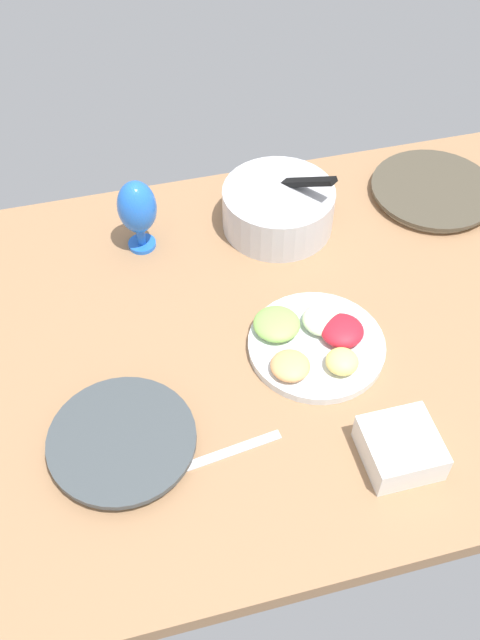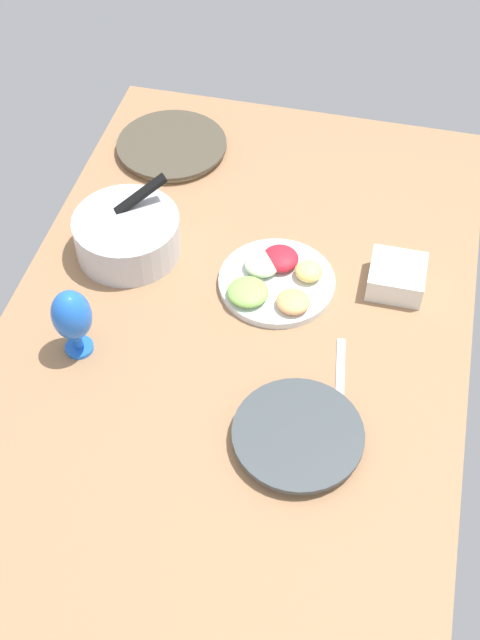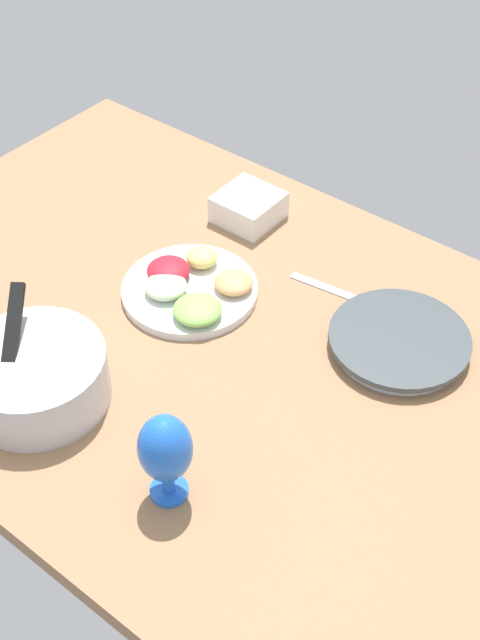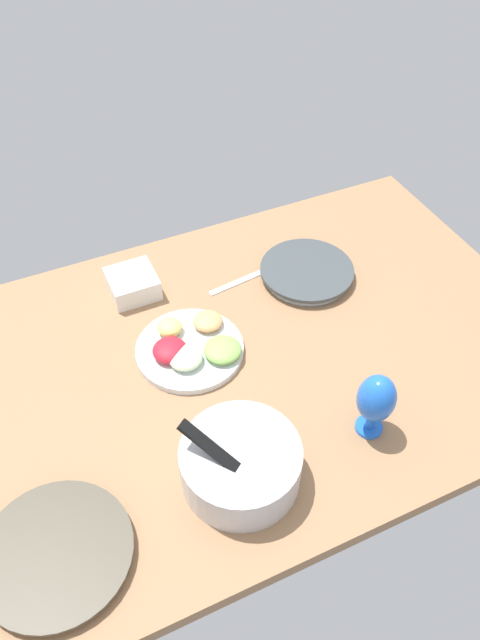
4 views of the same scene
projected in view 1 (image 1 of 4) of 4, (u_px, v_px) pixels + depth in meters
The scene contains 8 objects.
ground_plane at pixel (251, 341), 146.53cm from camera, with size 160.00×104.00×4.00cm, color #99704C.
dinner_plate_left at pixel (122, 442), 126.89cm from camera, with size 26.41×26.41×3.07cm.
dinner_plate_right at pixel (433, 191), 172.59cm from camera, with size 29.90×29.90×2.45cm.
mixing_bowl at pixel (278, 207), 162.41cm from camera, with size 25.28×25.28×16.83cm.
fruit_platter at pixel (315, 341), 141.26cm from camera, with size 27.17×27.17×5.42cm.
hurricane_glass_blue at pixel (137, 209), 153.89cm from camera, with size 8.51×8.51×17.62cm.
square_bowl_white at pixel (401, 447), 124.13cm from camera, with size 12.68×12.68×6.19cm.
fork_by_left_plate at pixel (233, 450), 127.33cm from camera, with size 18.00×1.80×0.60cm, color silver.
Camera 1 is at (-25.43, -88.76, 111.88)cm, focal length 40.33 mm.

